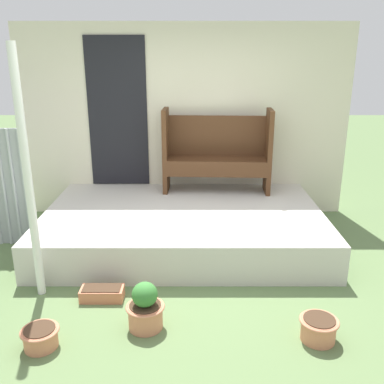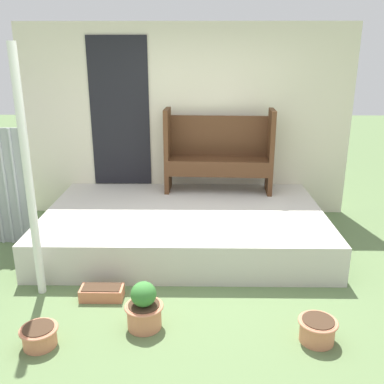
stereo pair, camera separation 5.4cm
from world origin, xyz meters
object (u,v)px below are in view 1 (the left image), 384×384
(flower_pot_left, at_px, (41,336))
(flower_pot_right, at_px, (319,328))
(flower_pot_middle, at_px, (146,308))
(planter_box_rect, at_px, (103,293))
(support_post, at_px, (28,179))
(bench, at_px, (217,150))

(flower_pot_left, xyz_separation_m, flower_pot_right, (2.22, 0.09, 0.01))
(flower_pot_middle, xyz_separation_m, planter_box_rect, (-0.46, 0.43, -0.12))
(support_post, height_order, bench, support_post)
(bench, bearing_deg, flower_pot_middle, -103.54)
(bench, bearing_deg, flower_pot_left, -116.50)
(bench, distance_m, flower_pot_right, 2.87)
(planter_box_rect, bearing_deg, flower_pot_middle, -43.55)
(flower_pot_middle, distance_m, flower_pot_right, 1.43)
(flower_pot_middle, distance_m, planter_box_rect, 0.64)
(support_post, distance_m, planter_box_rect, 1.26)
(planter_box_rect, bearing_deg, flower_pot_left, -116.93)
(support_post, xyz_separation_m, flower_pot_middle, (1.07, -0.54, -0.97))
(support_post, relative_size, bench, 1.62)
(flower_pot_right, xyz_separation_m, planter_box_rect, (-1.87, 0.60, -0.05))
(flower_pot_left, bearing_deg, planter_box_rect, 63.07)
(flower_pot_left, distance_m, flower_pot_middle, 0.85)
(bench, xyz_separation_m, flower_pot_right, (0.69, -2.64, -0.88))
(flower_pot_middle, height_order, flower_pot_right, flower_pot_middle)
(flower_pot_right, bearing_deg, flower_pot_middle, 173.39)
(flower_pot_right, bearing_deg, planter_box_rect, 162.29)
(flower_pot_middle, bearing_deg, flower_pot_right, -6.61)
(support_post, height_order, flower_pot_left, support_post)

